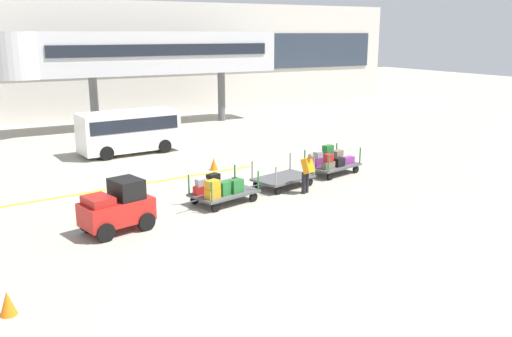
# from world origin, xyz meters

# --- Properties ---
(ground_plane) EXTENTS (120.00, 120.00, 0.00)m
(ground_plane) POSITION_xyz_m (0.00, 0.00, 0.00)
(ground_plane) COLOR #A8A08E
(apron_lead_line) EXTENTS (16.23, 1.71, 0.01)m
(apron_lead_line) POSITION_xyz_m (-3.97, 6.68, 0.00)
(apron_lead_line) COLOR yellow
(apron_lead_line) RESTS_ON ground_plane
(terminal_building) EXTENTS (53.58, 2.51, 8.05)m
(terminal_building) POSITION_xyz_m (0.00, 25.98, 4.03)
(terminal_building) COLOR beige
(terminal_building) RESTS_ON ground_plane
(jet_bridge) EXTENTS (17.66, 3.00, 5.94)m
(jet_bridge) POSITION_xyz_m (2.78, 19.99, 4.60)
(jet_bridge) COLOR silver
(jet_bridge) RESTS_ON ground_plane
(baggage_tug) EXTENTS (2.30, 1.64, 1.58)m
(baggage_tug) POSITION_xyz_m (-3.30, 2.16, 0.75)
(baggage_tug) COLOR red
(baggage_tug) RESTS_ON ground_plane
(baggage_cart_lead) EXTENTS (3.09, 1.90, 1.10)m
(baggage_cart_lead) POSITION_xyz_m (0.63, 3.13, 0.53)
(baggage_cart_lead) COLOR #4C4C4F
(baggage_cart_lead) RESTS_ON ground_plane
(baggage_cart_middle) EXTENTS (3.09, 1.90, 1.10)m
(baggage_cart_middle) POSITION_xyz_m (3.66, 3.85, 0.35)
(baggage_cart_middle) COLOR #4C4C4F
(baggage_cart_middle) RESTS_ON ground_plane
(baggage_cart_tail) EXTENTS (3.09, 1.90, 1.20)m
(baggage_cart_tail) POSITION_xyz_m (6.56, 4.57, 0.54)
(baggage_cart_tail) COLOR #4C4C4F
(baggage_cart_tail) RESTS_ON ground_plane
(baggage_handler) EXTENTS (0.53, 0.54, 1.56)m
(baggage_handler) POSITION_xyz_m (3.97, 2.66, 0.87)
(baggage_handler) COLOR black
(baggage_handler) RESTS_ON ground_plane
(shuttle_van) EXTENTS (4.94, 2.28, 2.10)m
(shuttle_van) POSITION_xyz_m (0.20, 12.82, 1.23)
(shuttle_van) COLOR white
(shuttle_van) RESTS_ON ground_plane
(safety_cone_near) EXTENTS (0.36, 0.36, 0.55)m
(safety_cone_near) POSITION_xyz_m (2.43, 7.64, 0.28)
(safety_cone_near) COLOR orange
(safety_cone_near) RESTS_ON ground_plane
(safety_cone_far) EXTENTS (0.36, 0.36, 0.55)m
(safety_cone_far) POSITION_xyz_m (-6.76, -1.74, 0.28)
(safety_cone_far) COLOR orange
(safety_cone_far) RESTS_ON ground_plane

